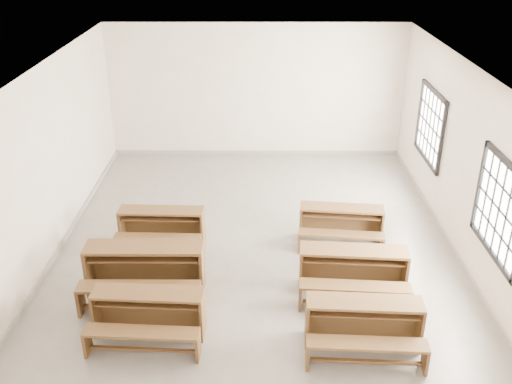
{
  "coord_description": "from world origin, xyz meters",
  "views": [
    {
      "loc": [
        0.02,
        -8.95,
        5.31
      ],
      "look_at": [
        0.0,
        0.0,
        1.0
      ],
      "focal_mm": 40.0,
      "sensor_mm": 36.0,
      "label": 1
    }
  ],
  "objects_px": {
    "desk_set_4": "(353,268)",
    "desk_set_2": "(161,225)",
    "desk_set_1": "(145,267)",
    "desk_set_0": "(148,311)",
    "desk_set_5": "(341,222)",
    "desk_set_3": "(364,321)"
  },
  "relations": [
    {
      "from": "desk_set_3",
      "to": "desk_set_1",
      "type": "bearing_deg",
      "value": 162.25
    },
    {
      "from": "desk_set_1",
      "to": "desk_set_4",
      "type": "bearing_deg",
      "value": 0.73
    },
    {
      "from": "desk_set_4",
      "to": "desk_set_5",
      "type": "bearing_deg",
      "value": 93.47
    },
    {
      "from": "desk_set_2",
      "to": "desk_set_4",
      "type": "height_order",
      "value": "desk_set_4"
    },
    {
      "from": "desk_set_4",
      "to": "desk_set_1",
      "type": "bearing_deg",
      "value": -175.04
    },
    {
      "from": "desk_set_4",
      "to": "desk_set_5",
      "type": "height_order",
      "value": "desk_set_4"
    },
    {
      "from": "desk_set_2",
      "to": "desk_set_0",
      "type": "bearing_deg",
      "value": -83.48
    },
    {
      "from": "desk_set_4",
      "to": "desk_set_5",
      "type": "relative_size",
      "value": 1.09
    },
    {
      "from": "desk_set_1",
      "to": "desk_set_3",
      "type": "bearing_deg",
      "value": -20.9
    },
    {
      "from": "desk_set_2",
      "to": "desk_set_5",
      "type": "relative_size",
      "value": 0.97
    },
    {
      "from": "desk_set_3",
      "to": "desk_set_4",
      "type": "bearing_deg",
      "value": 91.32
    },
    {
      "from": "desk_set_5",
      "to": "desk_set_1",
      "type": "bearing_deg",
      "value": -147.22
    },
    {
      "from": "desk_set_0",
      "to": "desk_set_1",
      "type": "relative_size",
      "value": 0.88
    },
    {
      "from": "desk_set_4",
      "to": "desk_set_0",
      "type": "bearing_deg",
      "value": -156.57
    },
    {
      "from": "desk_set_3",
      "to": "desk_set_5",
      "type": "distance_m",
      "value": 2.82
    },
    {
      "from": "desk_set_0",
      "to": "desk_set_4",
      "type": "relative_size",
      "value": 0.93
    },
    {
      "from": "desk_set_3",
      "to": "desk_set_0",
      "type": "bearing_deg",
      "value": 179.02
    },
    {
      "from": "desk_set_1",
      "to": "desk_set_5",
      "type": "relative_size",
      "value": 1.16
    },
    {
      "from": "desk_set_1",
      "to": "desk_set_2",
      "type": "bearing_deg",
      "value": 89.03
    },
    {
      "from": "desk_set_2",
      "to": "desk_set_4",
      "type": "distance_m",
      "value": 3.5
    },
    {
      "from": "desk_set_3",
      "to": "desk_set_4",
      "type": "xyz_separation_m",
      "value": [
        0.04,
        1.25,
        0.02
      ]
    },
    {
      "from": "desk_set_4",
      "to": "desk_set_2",
      "type": "bearing_deg",
      "value": 159.96
    }
  ]
}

